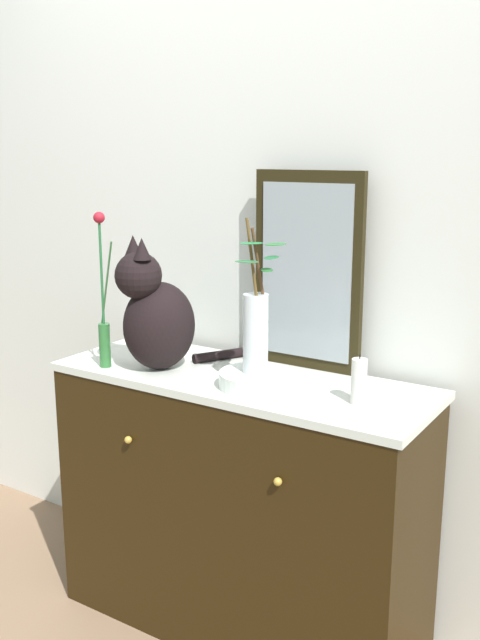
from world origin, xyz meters
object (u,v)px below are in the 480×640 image
Objects in this scene: sideboard at (240,505)px; bowl_porcelain at (255,380)px; cat_sitting at (156,315)px; candle_pillar at (359,381)px; vase_slim_green at (104,316)px; mirror_leaning at (308,271)px; vase_glass_clear at (256,328)px.

sideboard is 5.60× the size of bowl_porcelain.
bowl_porcelain is (0.36, 0.02, -0.16)m from cat_sitting.
cat_sitting reaches higher than candle_pillar.
vase_slim_green is 3.56× the size of candle_pillar.
bowl_porcelain is (-0.03, -0.26, -0.29)m from mirror_leaning.
cat_sitting reaches higher than sideboard.
candle_pillar reaches higher than bowl_porcelain.
mirror_leaning is 1.41× the size of cat_sitting.
candle_pillar is at bearing -38.95° from mirror_leaning.
vase_slim_green is 0.55m from bowl_porcelain.
bowl_porcelain is at bearing 9.39° from vase_slim_green.
sideboard is at bearing 145.92° from bowl_porcelain.
sideboard is at bearing 19.61° from vase_slim_green.
candle_pillar is at bearing 6.03° from bowl_porcelain.
mirror_leaning is at bearing 141.05° from candle_pillar.
candle_pillar is (0.31, 0.03, -0.12)m from vase_glass_clear.
mirror_leaning is at bearing 35.44° from cat_sitting.
mirror_leaning reaches higher than candle_pillar.
vase_slim_green is (-0.55, -0.35, -0.15)m from mirror_leaning.
mirror_leaning is at bearing 57.54° from sideboard.
vase_slim_green is at bearing -160.39° from sideboard.
cat_sitting is 0.17m from vase_slim_green.
mirror_leaning is 0.30m from vase_glass_clear.
vase_glass_clear is (0.36, 0.01, 0.00)m from cat_sitting.
vase_glass_clear is at bearing -96.12° from mirror_leaning.
mirror_leaning reaches higher than vase_slim_green.
vase_slim_green is at bearing -171.87° from candle_pillar.
cat_sitting is at bearing 24.08° from vase_slim_green.
candle_pillar is (0.32, 0.03, 0.04)m from bowl_porcelain.
sideboard is 0.68m from cat_sitting.
candle_pillar is (0.68, 0.05, -0.11)m from cat_sitting.
candle_pillar is at bearing -4.40° from sideboard.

